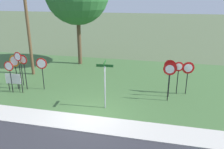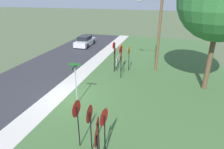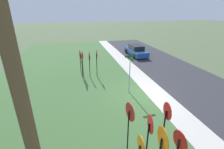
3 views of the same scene
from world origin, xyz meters
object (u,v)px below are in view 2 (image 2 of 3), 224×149
at_px(stop_sign_center_tall, 121,60).
at_px(yield_sign_center, 90,118).
at_px(yield_sign_near_left, 77,113).
at_px(yield_sign_far_left, 104,121).
at_px(yield_sign_far_right, 98,130).
at_px(utility_pole, 159,19).
at_px(stop_sign_near_right, 121,54).
at_px(street_name_post, 76,80).
at_px(stop_sign_near_left, 114,51).
at_px(notice_board, 117,61).
at_px(yield_sign_near_right, 96,141).
at_px(stop_sign_far_center, 121,52).
at_px(stop_sign_far_left, 115,53).
at_px(parked_hatchback_near, 85,41).
at_px(stop_sign_far_right, 129,54).

relative_size(stop_sign_center_tall, yield_sign_center, 0.96).
relative_size(yield_sign_near_left, yield_sign_far_left, 1.07).
relative_size(yield_sign_far_right, utility_pole, 0.26).
distance_m(stop_sign_near_right, street_name_post, 6.27).
height_order(stop_sign_near_right, yield_sign_far_left, stop_sign_near_right).
relative_size(stop_sign_center_tall, yield_sign_far_right, 1.02).
relative_size(stop_sign_near_left, yield_sign_far_left, 1.23).
xyz_separation_m(yield_sign_near_left, notice_board, (-10.30, -0.81, -1.02)).
bearing_deg(stop_sign_near_right, yield_sign_near_right, 19.82).
bearing_deg(yield_sign_near_right, stop_sign_near_right, 179.26).
bearing_deg(stop_sign_far_center, stop_sign_near_right, 18.81).
xyz_separation_m(street_name_post, notice_board, (-6.75, 1.00, -0.86)).
bearing_deg(stop_sign_center_tall, yield_sign_center, -2.02).
height_order(stop_sign_far_left, yield_sign_near_right, yield_sign_near_right).
relative_size(stop_sign_center_tall, parked_hatchback_near, 0.55).
xyz_separation_m(stop_sign_far_right, notice_board, (0.02, -1.06, -0.84)).
distance_m(yield_sign_near_right, street_name_post, 5.72).
xyz_separation_m(stop_sign_center_tall, yield_sign_near_left, (8.48, 0.06, 0.20)).
relative_size(yield_sign_near_right, notice_board, 1.78).
distance_m(stop_sign_near_left, yield_sign_near_right, 11.04).
bearing_deg(yield_sign_center, stop_sign_near_right, -176.35).
xyz_separation_m(stop_sign_far_center, utility_pole, (-0.75, 3.08, 2.93)).
relative_size(yield_sign_near_left, utility_pole, 0.28).
distance_m(stop_sign_near_right, utility_pole, 4.40).
xyz_separation_m(stop_sign_near_left, yield_sign_far_left, (9.64, 2.24, -0.29)).
distance_m(stop_sign_center_tall, yield_sign_far_right, 9.16).
bearing_deg(utility_pole, yield_sign_near_left, -13.37).
xyz_separation_m(stop_sign_far_right, yield_sign_far_left, (10.36, 1.04, 0.05)).
height_order(stop_sign_far_left, stop_sign_far_right, stop_sign_far_right).
bearing_deg(yield_sign_far_left, stop_sign_far_center, -162.13).
height_order(notice_board, parked_hatchback_near, parked_hatchback_near).
xyz_separation_m(stop_sign_near_left, stop_sign_far_center, (-0.67, 0.49, -0.20)).
bearing_deg(yield_sign_center, parked_hatchback_near, -157.73).
bearing_deg(stop_sign_near_right, yield_sign_far_left, 20.39).
bearing_deg(yield_sign_far_left, utility_pole, -178.63).
relative_size(stop_sign_far_left, yield_sign_far_right, 0.99).
bearing_deg(yield_sign_near_left, parked_hatchback_near, -155.34).
height_order(stop_sign_near_left, stop_sign_near_right, stop_sign_near_left).
bearing_deg(street_name_post, notice_board, 165.98).
bearing_deg(stop_sign_far_left, stop_sign_center_tall, 28.29).
xyz_separation_m(stop_sign_near_right, stop_sign_center_tall, (1.17, 0.28, -0.12)).
bearing_deg(stop_sign_near_right, stop_sign_far_left, -119.58).
relative_size(stop_sign_center_tall, yield_sign_near_left, 0.92).
distance_m(stop_sign_far_center, stop_sign_center_tall, 1.84).
height_order(stop_sign_far_right, street_name_post, street_name_post).
relative_size(stop_sign_near_left, stop_sign_far_right, 1.22).
xyz_separation_m(stop_sign_center_tall, utility_pole, (-2.54, 2.68, 3.08)).
bearing_deg(notice_board, stop_sign_far_center, 79.70).
bearing_deg(yield_sign_center, yield_sign_near_right, 30.92).
distance_m(stop_sign_far_right, stop_sign_center_tall, 1.86).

